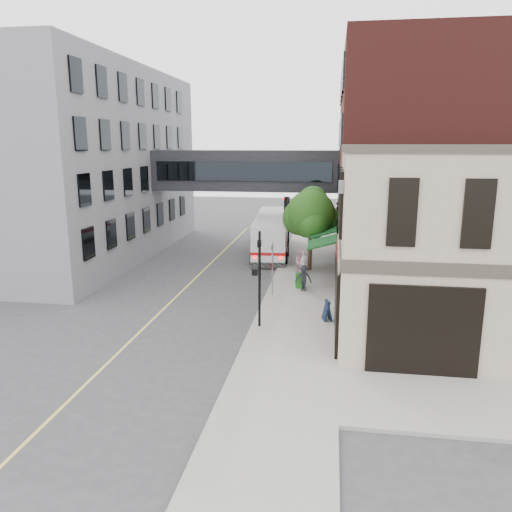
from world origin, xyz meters
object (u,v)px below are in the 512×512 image
(pedestrian_b, at_px, (301,262))
(newspaper_box, at_px, (300,281))
(pedestrian_a, at_px, (303,262))
(pedestrian_c, at_px, (304,278))
(sandwich_board, at_px, (327,310))
(bus, at_px, (272,232))

(pedestrian_b, bearing_deg, newspaper_box, -78.17)
(pedestrian_a, distance_m, pedestrian_b, 0.13)
(pedestrian_c, bearing_deg, sandwich_board, -67.04)
(pedestrian_a, relative_size, pedestrian_b, 1.01)
(pedestrian_b, distance_m, pedestrian_c, 3.93)
(pedestrian_a, bearing_deg, pedestrian_c, -65.80)
(newspaper_box, bearing_deg, pedestrian_a, 102.57)
(pedestrian_c, bearing_deg, newspaper_box, 118.74)
(pedestrian_b, bearing_deg, pedestrian_a, 21.49)
(pedestrian_a, distance_m, newspaper_box, 3.38)
(bus, distance_m, newspaper_box, 10.50)
(pedestrian_a, relative_size, newspaper_box, 1.75)
(pedestrian_c, xyz_separation_m, newspaper_box, (-0.24, 0.57, -0.32))
(pedestrian_c, distance_m, sandwich_board, 5.01)
(pedestrian_b, height_order, sandwich_board, pedestrian_b)
(pedestrian_b, xyz_separation_m, pedestrian_c, (0.43, -3.91, -0.00))
(sandwich_board, bearing_deg, pedestrian_a, 84.73)
(bus, xyz_separation_m, pedestrian_a, (2.86, -6.67, -0.73))
(pedestrian_a, height_order, pedestrian_c, pedestrian_a)
(bus, bearing_deg, pedestrian_a, -66.83)
(bus, relative_size, pedestrian_b, 7.28)
(pedestrian_c, relative_size, newspaper_box, 1.72)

